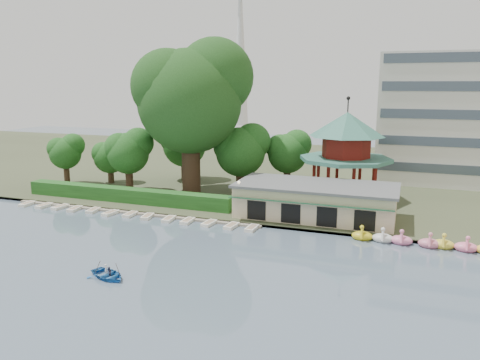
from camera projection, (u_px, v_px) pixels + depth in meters
The scene contains 14 objects.
ground_plane at pixel (143, 280), 38.37m from camera, with size 220.00×220.00×0.00m, color slate.
shore at pixel (292, 170), 86.20m from camera, with size 220.00×70.00×0.40m, color #424930.
embankment at pixel (222, 221), 54.27m from camera, with size 220.00×0.60×0.30m, color gray.
dock at pixel (132, 212), 58.18m from camera, with size 34.00×1.60×0.24m, color gray.
boathouse at pixel (316, 200), 54.79m from camera, with size 18.60×9.39×3.90m.
pavilion at pixel (346, 147), 62.31m from camera, with size 12.40×12.40×13.50m.
broadcast_tower at pixel (240, 33), 174.35m from camera, with size 8.00×8.00×96.00m.
hedge at pixel (126, 195), 61.97m from camera, with size 30.00×2.00×1.80m, color #225A1E.
lamp_post at pixel (239, 192), 54.68m from camera, with size 0.36×0.36×4.28m.
big_tree at pixel (192, 93), 64.36m from camera, with size 15.85×14.77×21.69m.
small_trees at pixel (189, 148), 70.45m from camera, with size 38.92×16.60×9.81m.
swan_boats at pixel (435, 244), 45.85m from camera, with size 16.24×2.03×1.92m.
moored_rowboats at pixel (130, 215), 56.67m from camera, with size 32.38×2.79×0.36m.
rowboat_with_passengers at pixel (108, 272), 38.64m from camera, with size 5.99×5.15×2.01m.
Camera 1 is at (19.74, -31.03, 15.83)m, focal length 35.00 mm.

